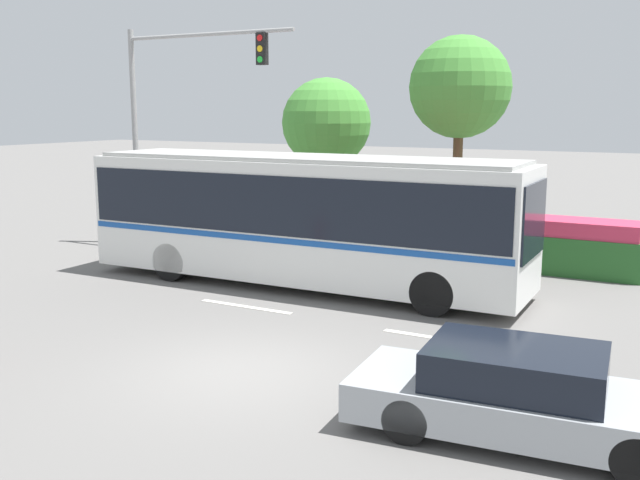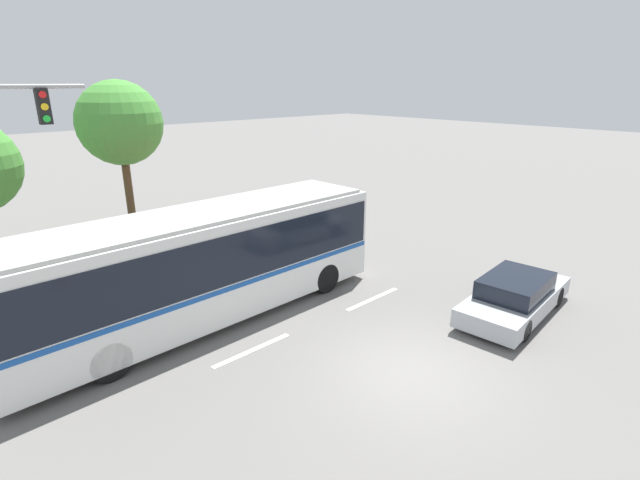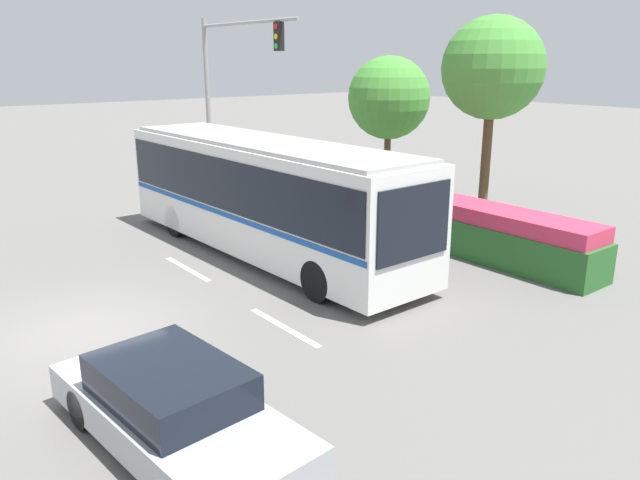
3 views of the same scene
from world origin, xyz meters
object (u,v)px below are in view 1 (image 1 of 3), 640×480
(city_bus, at_px, (303,212))
(traffic_light_pole, at_px, (170,102))
(sedan_foreground, at_px, (521,395))
(street_tree_centre, at_px, (460,88))
(street_tree_left, at_px, (326,123))

(city_bus, bearing_deg, traffic_light_pole, 156.70)
(city_bus, relative_size, sedan_foreground, 2.38)
(sedan_foreground, relative_size, street_tree_centre, 0.70)
(sedan_foreground, xyz_separation_m, traffic_light_pole, (-13.24, 8.70, 4.05))
(sedan_foreground, bearing_deg, street_tree_centre, 106.33)
(city_bus, xyz_separation_m, street_tree_left, (-4.04, 8.81, 2.03))
(city_bus, xyz_separation_m, street_tree_centre, (1.24, 8.41, 3.24))
(sedan_foreground, height_order, street_tree_left, street_tree_left)
(street_tree_centre, bearing_deg, traffic_light_pole, -142.08)
(traffic_light_pole, bearing_deg, city_bus, -22.15)
(city_bus, relative_size, traffic_light_pole, 1.65)
(traffic_light_pole, relative_size, street_tree_left, 1.24)
(street_tree_left, bearing_deg, sedan_foreground, -53.66)
(city_bus, bearing_deg, sedan_foreground, -42.60)
(city_bus, relative_size, street_tree_centre, 1.67)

